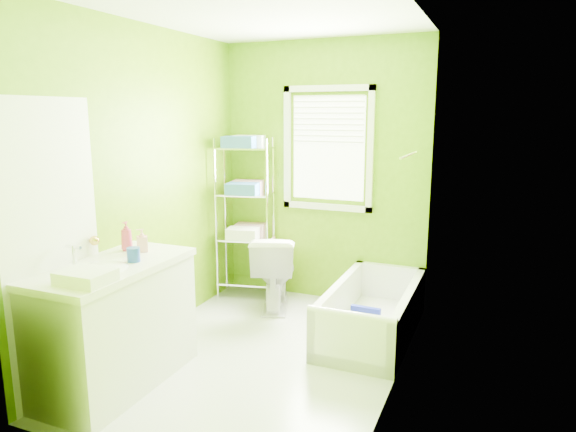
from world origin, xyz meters
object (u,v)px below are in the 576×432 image
at_px(vanity, 114,321).
at_px(wire_shelf_unit, 247,200).
at_px(bathtub, 371,320).
at_px(toilet, 274,271).

height_order(vanity, wire_shelf_unit, wire_shelf_unit).
relative_size(bathtub, toilet, 1.94).
distance_m(vanity, wire_shelf_unit, 2.07).
distance_m(bathtub, vanity, 2.11).
distance_m(bathtub, toilet, 1.12).
xyz_separation_m(bathtub, toilet, (-1.05, 0.30, 0.22)).
xyz_separation_m(toilet, vanity, (-0.42, -1.78, 0.10)).
height_order(bathtub, toilet, toilet).
relative_size(toilet, vanity, 0.64).
xyz_separation_m(bathtub, wire_shelf_unit, (-1.45, 0.51, 0.87)).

